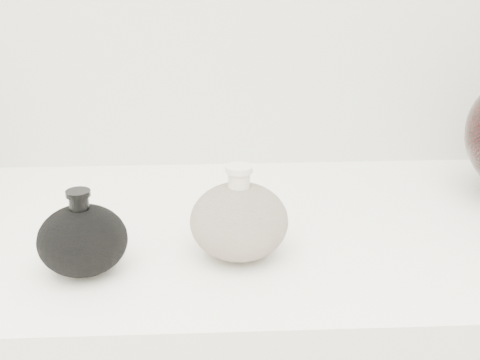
{
  "coord_description": "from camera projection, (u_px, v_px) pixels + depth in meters",
  "views": [
    {
      "loc": [
        0.02,
        0.12,
        1.29
      ],
      "look_at": [
        0.06,
        0.92,
        0.98
      ],
      "focal_mm": 50.0,
      "sensor_mm": 36.0,
      "label": 1
    }
  ],
  "objects": [
    {
      "name": "black_gourd_vase",
      "position": [
        82.0,
        239.0,
        0.78
      ],
      "size": [
        0.13,
        0.13,
        0.1
      ],
      "color": "black",
      "rests_on": "display_counter"
    },
    {
      "name": "cream_gourd_vase",
      "position": [
        239.0,
        220.0,
        0.82
      ],
      "size": [
        0.14,
        0.14,
        0.12
      ],
      "color": "beige",
      "rests_on": "display_counter"
    }
  ]
}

